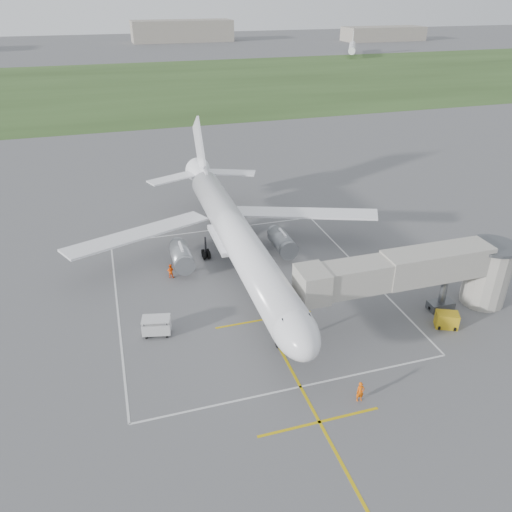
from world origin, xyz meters
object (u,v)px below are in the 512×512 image
object	(u,v)px
jet_bridge	(428,273)
ramp_worker_wing	(170,271)
airliner	(236,235)
gpu_unit	(447,320)
baggage_cart	(157,326)
ramp_worker_nose	(360,392)

from	to	relation	value
jet_bridge	ramp_worker_wing	world-z (taller)	jet_bridge
airliner	jet_bridge	bearing A→B (deg)	-42.19
jet_bridge	gpu_unit	distance (m)	4.94
baggage_cart	airliner	bearing A→B (deg)	55.89
airliner	gpu_unit	xyz separation A→B (m)	(16.71, -17.03, -3.62)
ramp_worker_nose	ramp_worker_wing	xyz separation A→B (m)	(-11.73, 23.83, -0.07)
gpu_unit	ramp_worker_nose	world-z (taller)	ramp_worker_nose
jet_bridge	ramp_worker_wing	xyz separation A→B (m)	(-23.47, 14.51, -3.91)
jet_bridge	ramp_worker_wing	bearing A→B (deg)	148.27
baggage_cart	ramp_worker_nose	bearing A→B (deg)	-30.63
baggage_cart	ramp_worker_wing	bearing A→B (deg)	87.09
airliner	ramp_worker_nose	size ratio (longest dim) A/B	25.73
airliner	baggage_cart	world-z (taller)	airliner
airliner	ramp_worker_nose	world-z (taller)	airliner
airliner	ramp_worker_wing	world-z (taller)	airliner
airliner	jet_bridge	size ratio (longest dim) A/B	2.00
airliner	baggage_cart	distance (m)	14.98
airliner	gpu_unit	bearing A→B (deg)	-45.54
airliner	ramp_worker_wing	xyz separation A→B (m)	(-7.75, 0.26, -3.56)
jet_bridge	gpu_unit	xyz separation A→B (m)	(0.98, -2.78, -3.97)
gpu_unit	ramp_worker_wing	bearing A→B (deg)	169.52
ramp_worker_nose	airliner	bearing A→B (deg)	105.16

